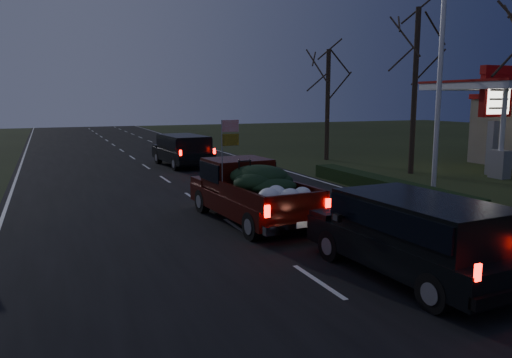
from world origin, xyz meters
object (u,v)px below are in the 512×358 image
object	(u,v)px
light_pole	(441,59)
rear_suv	(416,230)
lead_suv	(183,147)
gas_price_pylon	(496,102)
pickup_truck	(251,188)

from	to	relation	value
light_pole	rear_suv	bearing A→B (deg)	-134.30
light_pole	lead_suv	size ratio (longest dim) A/B	1.72
gas_price_pylon	rear_suv	size ratio (longest dim) A/B	1.06
light_pole	pickup_truck	size ratio (longest dim) A/B	1.60
light_pole	rear_suv	xyz separation A→B (m)	(-7.45, -7.63, -4.36)
gas_price_pylon	pickup_truck	xyz separation A→B (m)	(-15.29, -4.39, -2.67)
gas_price_pylon	pickup_truck	world-z (taller)	gas_price_pylon
light_pole	lead_suv	bearing A→B (deg)	121.06
light_pole	pickup_truck	bearing A→B (deg)	-171.01
gas_price_pylon	light_pole	bearing A→B (deg)	-155.26
light_pole	gas_price_pylon	xyz separation A→B (m)	(6.50, 2.99, -1.71)
rear_suv	gas_price_pylon	bearing A→B (deg)	33.90
light_pole	gas_price_pylon	size ratio (longest dim) A/B	1.64
light_pole	lead_suv	world-z (taller)	light_pole
pickup_truck	rear_suv	world-z (taller)	pickup_truck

